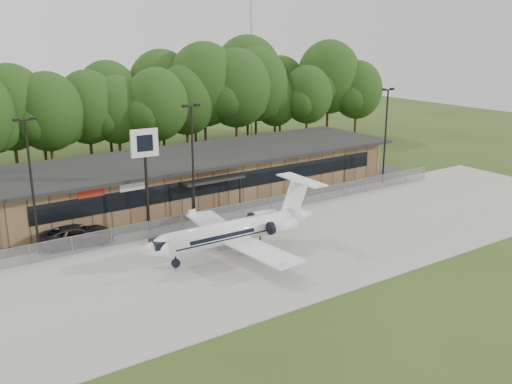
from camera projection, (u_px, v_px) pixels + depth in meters
ground at (375, 275)px, 38.85m from camera, size 160.00×160.00×0.00m
apron at (302, 240)px, 45.19m from camera, size 64.00×18.00×0.08m
parking_lot at (226, 204)px, 54.33m from camera, size 50.00×9.00×0.06m
terminal at (203, 173)px, 57.26m from camera, size 41.00×11.65×4.30m
fence at (252, 209)px, 50.55m from camera, size 46.00×0.04×1.52m
treeline at (130, 102)px, 70.13m from camera, size 72.00×12.00×15.00m
radio_mast at (251, 54)px, 85.43m from camera, size 0.20×0.20×25.00m
light_pole_left at (31, 177)px, 40.56m from camera, size 1.55×0.30×10.23m
light_pole_mid at (193, 155)px, 47.60m from camera, size 1.55×0.30×10.23m
light_pole_right at (386, 129)px, 60.05m from camera, size 1.55×0.30×10.23m
business_jet at (236, 231)px, 41.86m from camera, size 14.91×13.25×5.04m
suv at (77, 235)px, 43.99m from camera, size 5.96×3.31×1.58m
pole_sign at (145, 154)px, 45.45m from camera, size 2.25×0.43×8.53m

